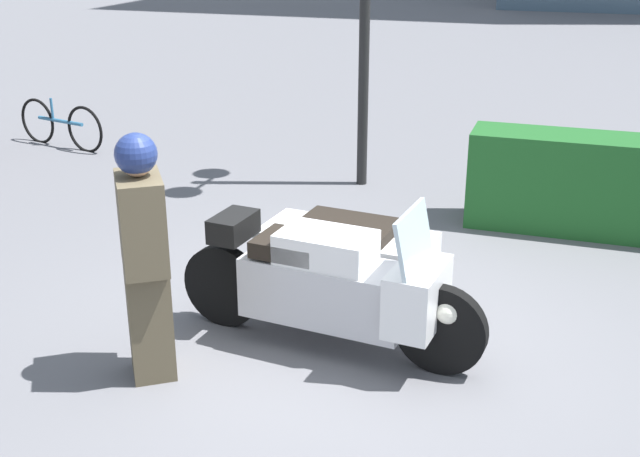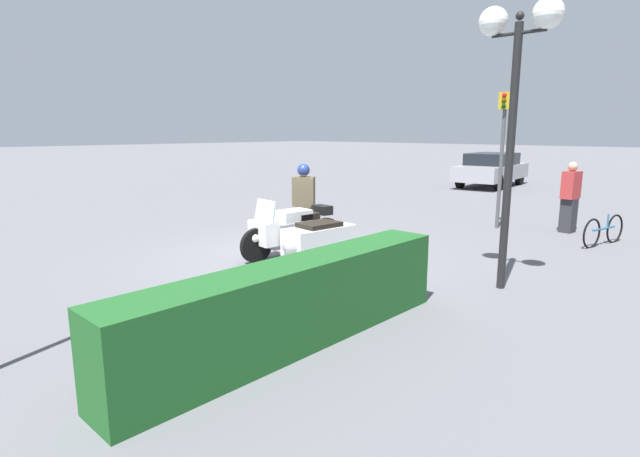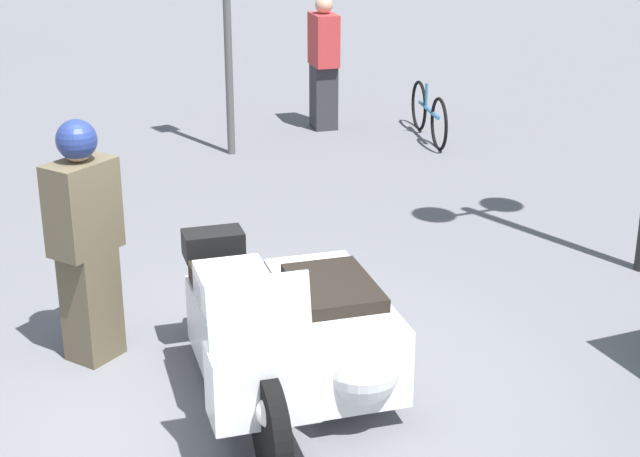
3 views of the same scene
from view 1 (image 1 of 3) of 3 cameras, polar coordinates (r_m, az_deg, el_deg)
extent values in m
plane|color=slate|center=(5.98, 0.18, -8.34)|extent=(160.00, 160.00, 0.00)
cylinder|color=black|center=(5.58, 8.58, -7.12)|extent=(0.65, 0.17, 0.65)
cylinder|color=black|center=(6.20, -6.87, -4.05)|extent=(0.65, 0.17, 0.65)
cylinder|color=black|center=(6.47, 1.45, -3.46)|extent=(0.51, 0.15, 0.50)
cube|color=#B7B7BC|center=(5.78, 0.43, -4.42)|extent=(1.25, 0.58, 0.45)
cube|color=white|center=(5.64, 0.44, -1.44)|extent=(0.70, 0.50, 0.24)
cube|color=black|center=(5.76, -2.06, -1.19)|extent=(0.53, 0.48, 0.12)
cube|color=white|center=(5.53, 6.94, -4.80)|extent=(0.38, 0.64, 0.44)
cube|color=silver|center=(5.37, 6.69, -0.73)|extent=(0.17, 0.59, 0.40)
sphere|color=white|center=(5.50, 9.10, -5.82)|extent=(0.18, 0.18, 0.18)
cube|color=white|center=(6.39, 1.92, -2.32)|extent=(1.42, 0.74, 0.50)
sphere|color=white|center=(6.20, 6.89, -2.97)|extent=(0.47, 0.47, 0.47)
cube|color=black|center=(6.28, 1.95, 0.10)|extent=(0.80, 0.59, 0.09)
cube|color=black|center=(5.95, -6.17, 0.15)|extent=(0.28, 0.43, 0.18)
cube|color=brown|center=(5.59, -11.98, -6.48)|extent=(0.42, 0.43, 0.80)
cube|color=brown|center=(5.30, -12.56, 0.39)|extent=(0.50, 0.54, 0.63)
sphere|color=tan|center=(5.17, -12.93, 4.78)|extent=(0.22, 0.22, 0.22)
sphere|color=navy|center=(5.16, -12.96, 5.18)|extent=(0.27, 0.27, 0.27)
cylinder|color=black|center=(9.18, 3.20, 14.91)|extent=(0.12, 0.12, 3.91)
torus|color=black|center=(11.31, -16.37, 6.77)|extent=(0.63, 0.18, 0.64)
torus|color=black|center=(12.00, -19.44, 7.21)|extent=(0.63, 0.18, 0.64)
cylinder|color=#2D668C|center=(11.64, -17.99, 7.29)|extent=(0.83, 0.24, 0.05)
cylinder|color=#2D668C|center=(11.71, -18.53, 8.06)|extent=(0.04, 0.04, 0.30)
camera|label=2|loc=(12.89, 42.24, 13.48)|focal=28.00mm
camera|label=3|loc=(4.97, 68.60, 12.27)|focal=55.00mm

